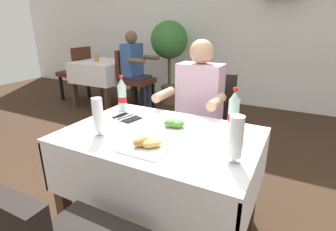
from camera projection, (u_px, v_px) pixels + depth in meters
back_wall at (262, 12)px, 4.13m from camera, size 11.00×0.12×3.08m
main_dining_table at (161, 160)px, 1.61m from camera, size 1.14×0.79×0.76m
chair_far_diner_seat at (204, 123)px, 2.27m from camera, size 0.44×0.50×0.97m
seated_diner_far at (197, 109)px, 2.14m from camera, size 0.50×0.46×1.26m
plate_near_camera at (147, 144)px, 1.36m from camera, size 0.25×0.25×0.06m
plate_far_diner at (173, 124)px, 1.62m from camera, size 0.23×0.23×0.06m
beer_glass_left at (235, 140)px, 1.18m from camera, size 0.07×0.07×0.23m
beer_glass_middle at (98, 116)px, 1.47m from camera, size 0.07×0.07×0.23m
cola_bottle_primary at (122, 96)px, 1.90m from camera, size 0.06×0.06×0.26m
cola_bottle_secondary at (234, 112)px, 1.55m from camera, size 0.07×0.07×0.27m
napkin_cutlery_set at (127, 118)px, 1.78m from camera, size 0.19×0.20×0.01m
background_dining_table at (103, 72)px, 4.50m from camera, size 0.84×0.85×0.76m
background_chair_left at (77, 70)px, 4.78m from camera, size 0.50×0.44×0.97m
background_chair_right at (133, 76)px, 4.23m from camera, size 0.50×0.44×0.97m
background_patron at (135, 67)px, 4.16m from camera, size 0.46×0.50×1.26m
background_table_tumbler at (97, 58)px, 4.37m from camera, size 0.06×0.06×0.11m
potted_plant_corner at (169, 46)px, 4.42m from camera, size 0.63×0.63×1.42m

